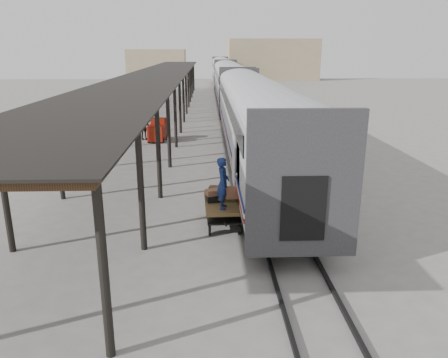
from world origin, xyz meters
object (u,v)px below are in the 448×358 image
object	(u,v)px
porter	(223,183)
pedestrian	(144,128)
luggage_tug	(158,131)
baggage_cart	(222,207)

from	to	relation	value
porter	pedestrian	bearing A→B (deg)	21.15
porter	pedestrian	distance (m)	16.84
pedestrian	luggage_tug	bearing A→B (deg)	157.48
porter	pedestrian	size ratio (longest dim) A/B	1.09
baggage_cart	luggage_tug	world-z (taller)	luggage_tug
baggage_cart	pedestrian	xyz separation A→B (m)	(-4.93, 15.43, 0.17)
baggage_cart	porter	size ratio (longest dim) A/B	1.37
luggage_tug	pedestrian	size ratio (longest dim) A/B	1.12
luggage_tug	pedestrian	bearing A→B (deg)	161.12
baggage_cart	luggage_tug	xyz separation A→B (m)	(-3.93, 14.96, 0.05)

